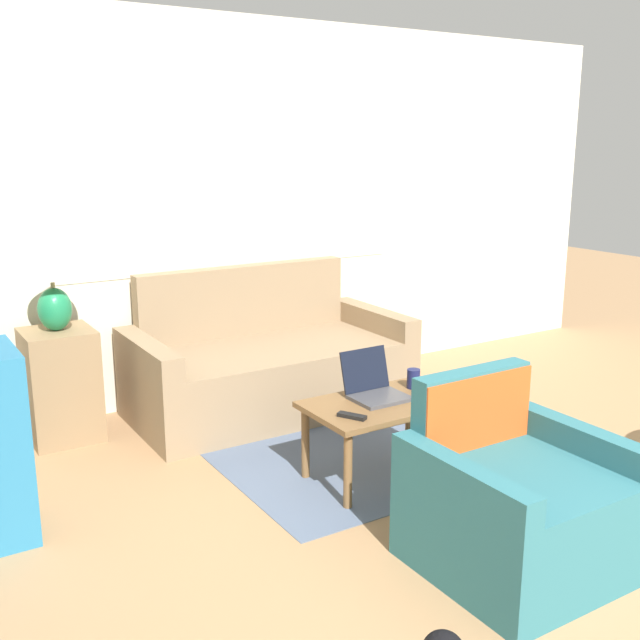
# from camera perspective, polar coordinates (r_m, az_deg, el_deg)

# --- Properties ---
(wall_back) EXTENTS (6.75, 0.06, 2.60)m
(wall_back) POSITION_cam_1_polar(r_m,az_deg,el_deg) (5.35, -5.69, 8.40)
(wall_back) COLOR silver
(wall_back) RESTS_ON ground_plane
(rug) EXTENTS (1.45, 1.99, 0.01)m
(rug) POSITION_cam_1_polar(r_m,az_deg,el_deg) (4.64, 0.08, -8.99)
(rug) COLOR slate
(rug) RESTS_ON ground_plane
(couch) EXTENTS (1.83, 0.90, 0.93)m
(couch) POSITION_cam_1_polar(r_m,az_deg,el_deg) (5.09, -4.15, -3.61)
(couch) COLOR #937A5B
(couch) RESTS_ON ground_plane
(armchair) EXTENTS (0.81, 0.76, 0.79)m
(armchair) POSITION_cam_1_polar(r_m,az_deg,el_deg) (3.39, 14.50, -13.48)
(armchair) COLOR #2D6B75
(armchair) RESTS_ON ground_plane
(side_table) EXTENTS (0.40, 0.40, 0.68)m
(side_table) POSITION_cam_1_polar(r_m,az_deg,el_deg) (4.80, -19.11, -4.69)
(side_table) COLOR #937551
(side_table) RESTS_ON ground_plane
(table_lamp) EXTENTS (0.30, 0.30, 0.50)m
(table_lamp) POSITION_cam_1_polar(r_m,az_deg,el_deg) (4.64, -19.73, 2.89)
(table_lamp) COLOR #1E8451
(table_lamp) RESTS_ON side_table
(coffee_table) EXTENTS (0.81, 0.51, 0.43)m
(coffee_table) POSITION_cam_1_polar(r_m,az_deg,el_deg) (4.03, 4.73, -6.99)
(coffee_table) COLOR brown
(coffee_table) RESTS_ON ground_plane
(laptop) EXTENTS (0.29, 0.30, 0.24)m
(laptop) POSITION_cam_1_polar(r_m,az_deg,el_deg) (4.06, 4.15, -5.12)
(laptop) COLOR #47474C
(laptop) RESTS_ON coffee_table
(cup_navy) EXTENTS (0.07, 0.07, 0.11)m
(cup_navy) POSITION_cam_1_polar(r_m,az_deg,el_deg) (4.23, 7.13, -4.46)
(cup_navy) COLOR #191E4C
(cup_navy) RESTS_ON coffee_table
(tv_remote) EXTENTS (0.11, 0.15, 0.02)m
(tv_remote) POSITION_cam_1_polar(r_m,az_deg,el_deg) (3.77, 2.44, -7.32)
(tv_remote) COLOR black
(tv_remote) RESTS_ON coffee_table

